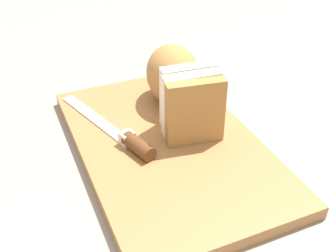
{
  "coord_description": "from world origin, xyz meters",
  "views": [
    {
      "loc": [
        0.51,
        -0.22,
        0.44
      ],
      "look_at": [
        0.0,
        0.0,
        0.05
      ],
      "focal_mm": 44.99,
      "sensor_mm": 36.0,
      "label": 1
    }
  ],
  "objects": [
    {
      "name": "crumb_near_loaf",
      "position": [
        0.02,
        -0.03,
        0.02
      ],
      "size": [
        0.0,
        0.0,
        0.0
      ],
      "primitive_type": "sphere",
      "color": "#996633",
      "rests_on": "cutting_board"
    },
    {
      "name": "crumb_near_knife",
      "position": [
        -0.08,
        0.04,
        0.02
      ],
      "size": [
        0.0,
        0.0,
        0.0
      ],
      "primitive_type": "sphere",
      "color": "#996633",
      "rests_on": "cutting_board"
    },
    {
      "name": "cutting_board",
      "position": [
        0.0,
        0.0,
        0.01
      ],
      "size": [
        0.45,
        0.28,
        0.02
      ],
      "primitive_type": "cube",
      "rotation": [
        0.0,
        0.0,
        -0.0
      ],
      "color": "#9E6B3D",
      "rests_on": "ground_plane"
    },
    {
      "name": "crumb_stray_left",
      "position": [
        -0.06,
        0.0,
        0.02
      ],
      "size": [
        0.0,
        0.0,
        0.0
      ],
      "primitive_type": "sphere",
      "color": "#996633",
      "rests_on": "cutting_board"
    },
    {
      "name": "bread_knife",
      "position": [
        -0.02,
        -0.06,
        0.03
      ],
      "size": [
        0.25,
        0.1,
        0.02
      ],
      "rotation": [
        0.0,
        0.0,
        3.45
      ],
      "color": "silver",
      "rests_on": "cutting_board"
    },
    {
      "name": "ground_plane",
      "position": [
        0.0,
        0.0,
        0.0
      ],
      "size": [
        3.0,
        3.0,
        0.0
      ],
      "primitive_type": "plane",
      "color": "gray"
    },
    {
      "name": "bread_loaf",
      "position": [
        -0.08,
        0.06,
        0.08
      ],
      "size": [
        0.22,
        0.12,
        0.11
      ],
      "rotation": [
        0.0,
        0.0,
        -0.12
      ],
      "color": "#A8753D",
      "rests_on": "cutting_board"
    }
  ]
}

